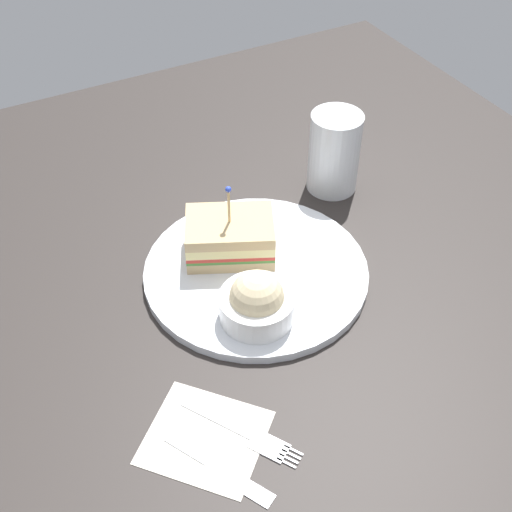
{
  "coord_description": "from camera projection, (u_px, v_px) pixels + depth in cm",
  "views": [
    {
      "loc": [
        49.34,
        -26.28,
        55.86
      ],
      "look_at": [
        0.0,
        0.0,
        3.11
      ],
      "focal_mm": 46.45,
      "sensor_mm": 36.0,
      "label": 1
    }
  ],
  "objects": [
    {
      "name": "ground_plane",
      "position": [
        256.0,
        281.0,
        0.8
      ],
      "size": [
        105.38,
        105.38,
        2.0
      ],
      "primitive_type": "cube",
      "color": "#2D2826"
    },
    {
      "name": "plate",
      "position": [
        256.0,
        272.0,
        0.79
      ],
      "size": [
        26.59,
        26.59,
        1.11
      ],
      "primitive_type": "cylinder",
      "color": "white",
      "rests_on": "ground_plane"
    },
    {
      "name": "sandwich_half_center",
      "position": [
        230.0,
        237.0,
        0.79
      ],
      "size": [
        11.02,
        12.46,
        9.88
      ],
      "color": "tan",
      "rests_on": "plate"
    },
    {
      "name": "coleslaw_bowl",
      "position": [
        257.0,
        302.0,
        0.71
      ],
      "size": [
        8.28,
        8.28,
        5.96
      ],
      "color": "white",
      "rests_on": "plate"
    },
    {
      "name": "drink_glass",
      "position": [
        334.0,
        156.0,
        0.88
      ],
      "size": [
        6.87,
        6.87,
        11.15
      ],
      "color": "beige",
      "rests_on": "ground_plane"
    },
    {
      "name": "napkin",
      "position": [
        205.0,
        437.0,
        0.63
      ],
      "size": [
        14.68,
        14.61,
        0.15
      ],
      "primitive_type": "cube",
      "rotation": [
        0.0,
        0.0,
        7.02
      ],
      "color": "beige",
      "rests_on": "ground_plane"
    },
    {
      "name": "fork",
      "position": [
        253.0,
        438.0,
        0.63
      ],
      "size": [
        11.62,
        8.0,
        0.35
      ],
      "color": "silver",
      "rests_on": "ground_plane"
    },
    {
      "name": "knife",
      "position": [
        223.0,
        472.0,
        0.6
      ],
      "size": [
        10.87,
        6.76,
        0.35
      ],
      "color": "silver",
      "rests_on": "ground_plane"
    }
  ]
}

